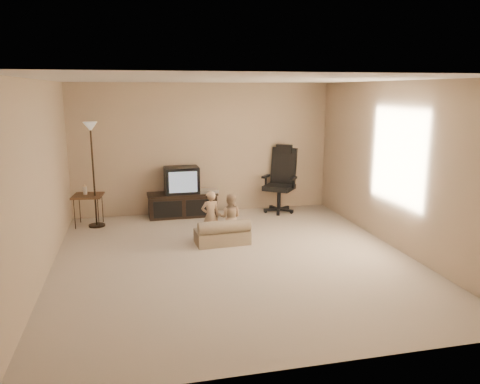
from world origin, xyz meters
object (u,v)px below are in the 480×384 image
at_px(child_sofa, 223,234).
at_px(toddler_right, 230,217).
at_px(side_table, 88,196).
at_px(toddler_left, 210,216).
at_px(tv_stand, 183,196).
at_px(office_chair, 281,188).
at_px(floor_lamp, 92,151).

relative_size(child_sofa, toddler_right, 1.12).
relative_size(side_table, toddler_left, 0.92).
relative_size(tv_stand, toddler_right, 1.76).
distance_m(side_table, toddler_left, 2.40).
xyz_separation_m(office_chair, floor_lamp, (-3.49, -0.26, 0.87)).
bearing_deg(office_chair, toddler_right, -92.54).
distance_m(side_table, toddler_right, 2.68).
relative_size(tv_stand, side_table, 1.77).
bearing_deg(tv_stand, toddler_left, -81.24).
bearing_deg(child_sofa, tv_stand, 100.13).
bearing_deg(side_table, toddler_right, -31.52).
xyz_separation_m(office_chair, toddler_left, (-1.66, -1.54, -0.06)).
bearing_deg(toddler_right, side_table, -8.01).
bearing_deg(toddler_right, floor_lamp, -7.77).
bearing_deg(office_chair, toddler_left, -98.96).
bearing_deg(child_sofa, toddler_right, 43.05).
bearing_deg(side_table, floor_lamp, -35.32).
xyz_separation_m(child_sofa, toddler_left, (-0.16, 0.18, 0.25)).
bearing_deg(side_table, child_sofa, -36.26).
height_order(floor_lamp, child_sofa, floor_lamp).
xyz_separation_m(office_chair, child_sofa, (-1.50, -1.73, -0.31)).
relative_size(tv_stand, toddler_left, 1.63).
distance_m(tv_stand, toddler_right, 1.74).
bearing_deg(floor_lamp, tv_stand, 12.26).
height_order(tv_stand, side_table, tv_stand).
relative_size(office_chair, toddler_right, 1.73).
xyz_separation_m(tv_stand, office_chair, (1.93, -0.08, 0.08)).
distance_m(office_chair, side_table, 3.63).
height_order(child_sofa, toddler_right, toddler_right).
relative_size(floor_lamp, toddler_left, 2.24).
distance_m(floor_lamp, toddler_right, 2.69).
xyz_separation_m(tv_stand, floor_lamp, (-1.56, -0.34, 0.95)).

